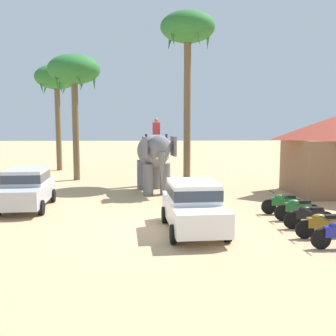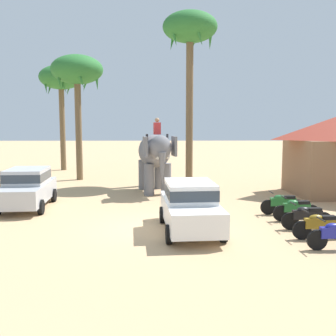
{
  "view_description": "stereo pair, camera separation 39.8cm",
  "coord_description": "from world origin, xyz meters",
  "px_view_note": "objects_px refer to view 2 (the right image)",
  "views": [
    {
      "loc": [
        -0.26,
        -13.69,
        3.77
      ],
      "look_at": [
        0.4,
        4.36,
        1.6
      ],
      "focal_mm": 42.78,
      "sensor_mm": 36.0,
      "label": 1
    },
    {
      "loc": [
        0.14,
        -13.7,
        3.77
      ],
      "look_at": [
        0.4,
        4.36,
        1.6
      ],
      "focal_mm": 42.78,
      "sensor_mm": 36.0,
      "label": 2
    }
  ],
  "objects_px": {
    "motorcycle_fourth_in_row": "(296,209)",
    "palm_tree_left_of_road": "(61,80)",
    "car_parked_far_side": "(27,186)",
    "palm_tree_near_hut": "(77,73)",
    "car_sedan_foreground": "(190,205)",
    "motorcycle_second_in_row": "(320,225)",
    "motorcycle_mid_row": "(307,216)",
    "elephant_with_mahout": "(155,155)",
    "motorcycle_far_in_row": "(283,203)",
    "palm_tree_behind_elephant": "(190,34)"
  },
  "relations": [
    {
      "from": "car_parked_far_side",
      "to": "palm_tree_left_of_road",
      "type": "height_order",
      "value": "palm_tree_left_of_road"
    },
    {
      "from": "palm_tree_behind_elephant",
      "to": "palm_tree_left_of_road",
      "type": "bearing_deg",
      "value": 145.6
    },
    {
      "from": "car_sedan_foreground",
      "to": "palm_tree_left_of_road",
      "type": "relative_size",
      "value": 0.54
    },
    {
      "from": "motorcycle_fourth_in_row",
      "to": "palm_tree_left_of_road",
      "type": "xyz_separation_m",
      "value": [
        -12.54,
        15.7,
        6.25
      ]
    },
    {
      "from": "elephant_with_mahout",
      "to": "motorcycle_mid_row",
      "type": "distance_m",
      "value": 9.13
    },
    {
      "from": "palm_tree_behind_elephant",
      "to": "palm_tree_near_hut",
      "type": "xyz_separation_m",
      "value": [
        -6.88,
        1.21,
        -2.12
      ]
    },
    {
      "from": "car_parked_far_side",
      "to": "palm_tree_near_hut",
      "type": "height_order",
      "value": "palm_tree_near_hut"
    },
    {
      "from": "car_parked_far_side",
      "to": "palm_tree_near_hut",
      "type": "relative_size",
      "value": 0.54
    },
    {
      "from": "palm_tree_near_hut",
      "to": "elephant_with_mahout",
      "type": "bearing_deg",
      "value": -43.42
    },
    {
      "from": "motorcycle_fourth_in_row",
      "to": "palm_tree_left_of_road",
      "type": "relative_size",
      "value": 0.23
    },
    {
      "from": "motorcycle_mid_row",
      "to": "motorcycle_far_in_row",
      "type": "bearing_deg",
      "value": 94.48
    },
    {
      "from": "motorcycle_fourth_in_row",
      "to": "palm_tree_near_hut",
      "type": "bearing_deg",
      "value": 133.99
    },
    {
      "from": "car_sedan_foreground",
      "to": "palm_tree_behind_elephant",
      "type": "relative_size",
      "value": 0.42
    },
    {
      "from": "car_parked_far_side",
      "to": "elephant_with_mahout",
      "type": "relative_size",
      "value": 1.05
    },
    {
      "from": "car_sedan_foreground",
      "to": "motorcycle_mid_row",
      "type": "height_order",
      "value": "car_sedan_foreground"
    },
    {
      "from": "elephant_with_mahout",
      "to": "motorcycle_far_in_row",
      "type": "relative_size",
      "value": 2.22
    },
    {
      "from": "car_parked_far_side",
      "to": "motorcycle_mid_row",
      "type": "distance_m",
      "value": 11.42
    },
    {
      "from": "elephant_with_mahout",
      "to": "palm_tree_behind_elephant",
      "type": "height_order",
      "value": "palm_tree_behind_elephant"
    },
    {
      "from": "elephant_with_mahout",
      "to": "palm_tree_left_of_road",
      "type": "bearing_deg",
      "value": 126.45
    },
    {
      "from": "motorcycle_mid_row",
      "to": "palm_tree_near_hut",
      "type": "bearing_deg",
      "value": 130.91
    },
    {
      "from": "motorcycle_second_in_row",
      "to": "motorcycle_mid_row",
      "type": "xyz_separation_m",
      "value": [
        -0.01,
        1.14,
        0.0
      ]
    },
    {
      "from": "motorcycle_fourth_in_row",
      "to": "palm_tree_near_hut",
      "type": "distance_m",
      "value": 16.05
    },
    {
      "from": "elephant_with_mahout",
      "to": "motorcycle_second_in_row",
      "type": "xyz_separation_m",
      "value": [
        5.39,
        -8.36,
        -1.53
      ]
    },
    {
      "from": "car_parked_far_side",
      "to": "palm_tree_behind_elephant",
      "type": "height_order",
      "value": "palm_tree_behind_elephant"
    },
    {
      "from": "car_sedan_foreground",
      "to": "car_parked_far_side",
      "type": "bearing_deg",
      "value": 150.62
    },
    {
      "from": "motorcycle_second_in_row",
      "to": "palm_tree_behind_elephant",
      "type": "bearing_deg",
      "value": 106.05
    },
    {
      "from": "car_parked_far_side",
      "to": "palm_tree_near_hut",
      "type": "distance_m",
      "value": 10.03
    },
    {
      "from": "palm_tree_behind_elephant",
      "to": "palm_tree_left_of_road",
      "type": "relative_size",
      "value": 1.29
    },
    {
      "from": "car_sedan_foreground",
      "to": "motorcycle_mid_row",
      "type": "relative_size",
      "value": 2.34
    },
    {
      "from": "palm_tree_behind_elephant",
      "to": "motorcycle_far_in_row",
      "type": "bearing_deg",
      "value": -69.14
    },
    {
      "from": "motorcycle_second_in_row",
      "to": "motorcycle_mid_row",
      "type": "bearing_deg",
      "value": 90.4
    },
    {
      "from": "car_parked_far_side",
      "to": "elephant_with_mahout",
      "type": "xyz_separation_m",
      "value": [
        5.44,
        3.6,
        1.06
      ]
    },
    {
      "from": "car_sedan_foreground",
      "to": "palm_tree_behind_elephant",
      "type": "distance_m",
      "value": 13.37
    },
    {
      "from": "car_sedan_foreground",
      "to": "motorcycle_mid_row",
      "type": "distance_m",
      "value": 4.09
    },
    {
      "from": "elephant_with_mahout",
      "to": "palm_tree_near_hut",
      "type": "height_order",
      "value": "palm_tree_near_hut"
    },
    {
      "from": "elephant_with_mahout",
      "to": "motorcycle_far_in_row",
      "type": "distance_m",
      "value": 7.38
    },
    {
      "from": "motorcycle_mid_row",
      "to": "motorcycle_far_in_row",
      "type": "height_order",
      "value": "same"
    },
    {
      "from": "motorcycle_far_in_row",
      "to": "palm_tree_behind_elephant",
      "type": "distance_m",
      "value": 12.25
    },
    {
      "from": "motorcycle_second_in_row",
      "to": "car_sedan_foreground",
      "type": "bearing_deg",
      "value": 166.72
    },
    {
      "from": "car_parked_far_side",
      "to": "palm_tree_near_hut",
      "type": "xyz_separation_m",
      "value": [
        0.56,
        8.21,
        5.73
      ]
    },
    {
      "from": "motorcycle_mid_row",
      "to": "car_sedan_foreground",
      "type": "bearing_deg",
      "value": -177.46
    },
    {
      "from": "motorcycle_second_in_row",
      "to": "palm_tree_near_hut",
      "type": "bearing_deg",
      "value": 128.34
    },
    {
      "from": "motorcycle_far_in_row",
      "to": "car_parked_far_side",
      "type": "bearing_deg",
      "value": 172.49
    },
    {
      "from": "car_sedan_foreground",
      "to": "palm_tree_near_hut",
      "type": "distance_m",
      "value": 14.68
    },
    {
      "from": "elephant_with_mahout",
      "to": "motorcycle_fourth_in_row",
      "type": "xyz_separation_m",
      "value": [
        5.41,
        -6.04,
        -1.53
      ]
    },
    {
      "from": "car_sedan_foreground",
      "to": "motorcycle_mid_row",
      "type": "bearing_deg",
      "value": 2.54
    },
    {
      "from": "car_sedan_foreground",
      "to": "motorcycle_second_in_row",
      "type": "bearing_deg",
      "value": -13.28
    },
    {
      "from": "car_parked_far_side",
      "to": "motorcycle_fourth_in_row",
      "type": "distance_m",
      "value": 11.13
    },
    {
      "from": "palm_tree_behind_elephant",
      "to": "car_sedan_foreground",
      "type": "bearing_deg",
      "value": -93.63
    },
    {
      "from": "car_sedan_foreground",
      "to": "elephant_with_mahout",
      "type": "height_order",
      "value": "elephant_with_mahout"
    }
  ]
}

